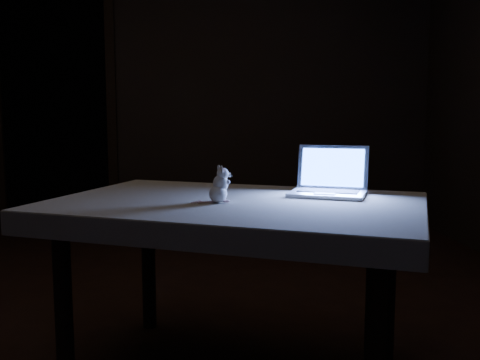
{
  "coord_description": "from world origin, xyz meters",
  "views": [
    {
      "loc": [
        0.16,
        -2.33,
        1.02
      ],
      "look_at": [
        0.32,
        -0.25,
        0.77
      ],
      "focal_mm": 40.0,
      "sensor_mm": 36.0,
      "label": 1
    }
  ],
  "objects": [
    {
      "name": "tablecloth",
      "position": [
        0.38,
        -0.3,
        0.66
      ],
      "size": [
        1.6,
        1.3,
        0.08
      ],
      "primitive_type": null,
      "rotation": [
        0.0,
        0.0,
        -0.31
      ],
      "color": "beige",
      "rests_on": "table"
    },
    {
      "name": "laptop",
      "position": [
        0.67,
        -0.23,
        0.8
      ],
      "size": [
        0.37,
        0.35,
        0.2
      ],
      "primitive_type": null,
      "rotation": [
        0.0,
        0.0,
        -0.4
      ],
      "color": "silver",
      "rests_on": "tablecloth"
    },
    {
      "name": "plush_mouse",
      "position": [
        0.23,
        -0.37,
        0.77
      ],
      "size": [
        0.12,
        0.12,
        0.14
      ],
      "primitive_type": null,
      "rotation": [
        0.0,
        0.0,
        -0.2
      ],
      "color": "white",
      "rests_on": "tablecloth"
    },
    {
      "name": "table",
      "position": [
        0.29,
        -0.32,
        0.35
      ],
      "size": [
        1.52,
        1.27,
        0.69
      ],
      "primitive_type": null,
      "rotation": [
        0.0,
        0.0,
        -0.4
      ],
      "color": "black",
      "rests_on": "floor"
    },
    {
      "name": "doorway",
      "position": [
        -1.1,
        2.5,
        1.06
      ],
      "size": [
        1.06,
        0.36,
        2.13
      ],
      "primitive_type": null,
      "color": "black",
      "rests_on": "back_wall"
    },
    {
      "name": "back_wall",
      "position": [
        0.0,
        2.5,
        1.3
      ],
      "size": [
        4.5,
        0.04,
        2.6
      ],
      "primitive_type": "cube",
      "color": "black",
      "rests_on": "ground"
    },
    {
      "name": "floor",
      "position": [
        0.0,
        0.0,
        0.0
      ],
      "size": [
        5.0,
        5.0,
        0.0
      ],
      "primitive_type": "plane",
      "color": "black",
      "rests_on": "ground"
    }
  ]
}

